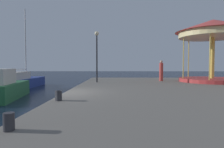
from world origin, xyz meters
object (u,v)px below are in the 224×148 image
at_px(motorboat_green, 3,88).
at_px(person_by_the_water, 161,71).
at_px(bollard_north, 58,96).
at_px(sailboat_blue, 22,81).
at_px(carousel, 213,35).
at_px(lamp_post_mid_promenade, 97,47).
at_px(bollard_center, 9,122).
at_px(bollard_south, 59,96).

relative_size(motorboat_green, person_by_the_water, 2.75).
relative_size(bollard_north, person_by_the_water, 0.21).
xyz_separation_m(motorboat_green, sailboat_blue, (-1.77, 6.16, -0.11)).
height_order(carousel, person_by_the_water, carousel).
relative_size(motorboat_green, lamp_post_mid_promenade, 1.21).
height_order(bollard_center, person_by_the_water, person_by_the_water).
relative_size(bollard_center, bollard_south, 1.00).
bearing_deg(bollard_south, person_by_the_water, 56.84).
height_order(sailboat_blue, carousel, sailboat_blue).
bearing_deg(carousel, bollard_south, -139.28).
distance_m(bollard_north, bollard_south, 0.08).
distance_m(lamp_post_mid_promenade, bollard_south, 8.98).
distance_m(motorboat_green, sailboat_blue, 6.41).
relative_size(bollard_center, bollard_north, 1.00).
bearing_deg(bollard_north, person_by_the_water, 56.47).
height_order(carousel, bollard_south, carousel).
bearing_deg(motorboat_green, sailboat_blue, 106.08).
xyz_separation_m(bollard_center, bollard_south, (0.05, 3.60, 0.00)).
distance_m(bollard_south, person_by_the_water, 11.76).
bearing_deg(sailboat_blue, carousel, -5.80).
bearing_deg(sailboat_blue, bollard_north, -57.94).
xyz_separation_m(lamp_post_mid_promenade, bollard_center, (-0.76, -12.13, -2.72)).
relative_size(motorboat_green, sailboat_blue, 0.65).
height_order(bollard_center, bollard_south, same).
height_order(sailboat_blue, lamp_post_mid_promenade, sailboat_blue).
bearing_deg(carousel, lamp_post_mid_promenade, -176.38).
distance_m(sailboat_blue, bollard_north, 12.85).
height_order(bollard_north, person_by_the_water, person_by_the_water).
height_order(lamp_post_mid_promenade, bollard_south, lamp_post_mid_promenade).
bearing_deg(bollard_north, lamp_post_mid_promenade, 84.82).
bearing_deg(person_by_the_water, carousel, -8.94).
xyz_separation_m(motorboat_green, bollard_north, (5.04, -4.73, 0.25)).
distance_m(motorboat_green, lamp_post_mid_promenade, 7.53).
bearing_deg(bollard_north, carousel, 40.41).
xyz_separation_m(motorboat_green, person_by_the_water, (11.52, 5.04, 0.93)).
bearing_deg(bollard_center, lamp_post_mid_promenade, 86.40).
height_order(motorboat_green, bollard_south, motorboat_green).
xyz_separation_m(motorboat_green, bollard_south, (5.09, -4.78, 0.25)).
distance_m(lamp_post_mid_promenade, person_by_the_water, 6.19).
distance_m(motorboat_green, bollard_north, 6.92).
bearing_deg(carousel, bollard_center, -129.96).
relative_size(lamp_post_mid_promenade, bollard_north, 10.66).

